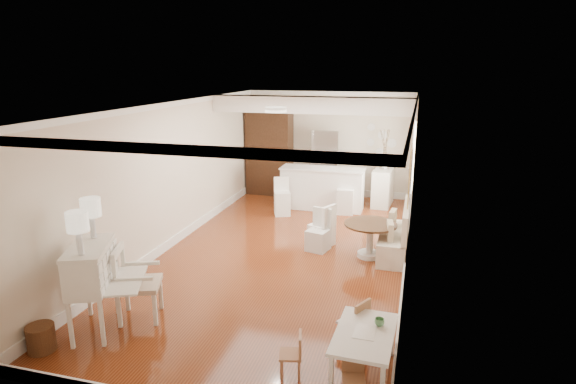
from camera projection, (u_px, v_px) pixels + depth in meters
The scene contains 20 objects.
room at pixel (291, 148), 8.93m from camera, with size 9.00×9.04×2.82m.
secretary_bureau at pixel (93, 288), 6.36m from camera, with size 0.95×0.97×1.21m, color white.
gustavian_armchair at pixel (139, 283), 6.69m from camera, with size 0.61×0.61×1.06m, color white.
wicker_basket at pixel (41, 338), 5.99m from camera, with size 0.34×0.34×0.34m, color #59331B.
kids_table at pixel (364, 353), 5.50m from camera, with size 0.65×1.08×0.54m, color white.
kids_chair_a at pixel (290, 354), 5.50m from camera, with size 0.26×0.26×0.53m, color #A26C49.
kids_chair_b at pixel (353, 321), 6.08m from camera, with size 0.31×0.31×0.65m, color #B07B50.
kids_chair_c at pixel (354, 378), 5.10m from camera, with size 0.24×0.24×0.51m, color #9C6946.
banquette at pixel (394, 230), 8.98m from camera, with size 0.52×1.60×0.98m, color silver.
dining_table at pixel (370, 240), 8.89m from camera, with size 0.97×0.97×0.66m, color #472A16.
slip_chair_near at pixel (318, 230), 9.21m from camera, with size 0.38×0.40×0.81m, color silver.
slip_chair_far at pixel (322, 225), 9.47m from camera, with size 0.40×0.42×0.84m, color white.
breakfast_counter at pixel (322, 188), 11.88m from camera, with size 2.05×0.65×1.03m, color white.
bar_stool_left at pixel (282, 197), 11.38m from camera, with size 0.36×0.36×0.90m, color white.
bar_stool_right at pixel (346, 194), 11.49m from camera, with size 0.39×0.39×0.97m, color white.
pantry_cabinet at pixel (270, 152), 13.16m from camera, with size 1.20×0.60×2.30m, color #381E11.
fridge at pixel (338, 165), 12.71m from camera, with size 0.75×0.65×1.80m, color silver.
sideboard at pixel (383, 187), 12.20m from camera, with size 0.44×0.98×0.94m, color silver.
pencil_cup at pixel (379, 322), 5.56m from camera, with size 0.11×0.11×0.09m, color #5A9B64.
branch_vase at pixel (385, 166), 12.03m from camera, with size 0.16×0.16×0.17m, color white.
Camera 1 is at (2.34, -8.22, 3.47)m, focal length 30.00 mm.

